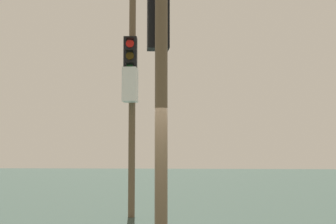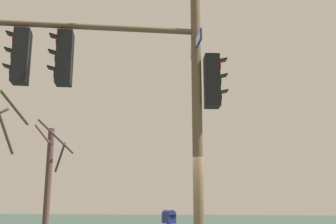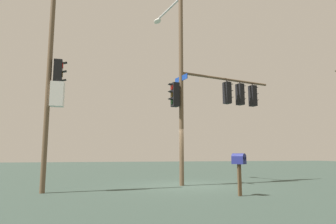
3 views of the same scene
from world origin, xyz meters
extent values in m
plane|color=#2E3C34|center=(0.00, 0.00, 0.00)|extent=(80.00, 80.00, 0.00)
cylinder|color=brown|center=(-0.24, 0.01, 4.72)|extent=(0.20, 0.20, 9.44)
cylinder|color=silver|center=(-0.57, 1.30, 8.89)|extent=(0.75, 2.60, 0.10)
ellipsoid|color=silver|center=(-0.89, 2.59, 8.81)|extent=(0.50, 0.67, 0.20)
cylinder|color=brown|center=(2.34, 0.67, 5.14)|extent=(5.19, 1.43, 0.12)
cube|color=black|center=(2.34, 0.67, 4.44)|extent=(0.38, 0.42, 1.10)
cylinder|color=red|center=(2.50, 0.71, 4.78)|extent=(0.08, 0.22, 0.22)
cube|color=black|center=(2.57, 0.73, 4.90)|extent=(0.21, 0.24, 0.06)
cylinder|color=#352504|center=(2.50, 0.71, 4.44)|extent=(0.08, 0.22, 0.22)
cube|color=black|center=(2.57, 0.73, 4.56)|extent=(0.21, 0.24, 0.06)
cylinder|color=black|center=(2.50, 0.71, 4.10)|extent=(0.08, 0.22, 0.22)
cube|color=black|center=(2.57, 0.73, 4.22)|extent=(0.21, 0.24, 0.06)
cylinder|color=brown|center=(2.34, 0.67, 5.06)|extent=(0.04, 0.04, 0.15)
cube|color=black|center=(3.15, 0.88, 4.44)|extent=(0.39, 0.43, 1.10)
cylinder|color=red|center=(3.31, 0.92, 4.78)|extent=(0.09, 0.22, 0.22)
cube|color=black|center=(3.38, 0.95, 4.90)|extent=(0.22, 0.25, 0.06)
cylinder|color=#352504|center=(3.31, 0.92, 4.44)|extent=(0.09, 0.22, 0.22)
cube|color=black|center=(3.38, 0.95, 4.56)|extent=(0.22, 0.25, 0.06)
cylinder|color=black|center=(3.31, 0.92, 4.10)|extent=(0.09, 0.22, 0.22)
cube|color=black|center=(3.38, 0.95, 4.22)|extent=(0.22, 0.25, 0.06)
cylinder|color=brown|center=(3.15, 0.88, 5.06)|extent=(0.04, 0.04, 0.15)
cube|color=black|center=(3.99, 1.09, 4.44)|extent=(0.37, 0.41, 1.10)
cylinder|color=red|center=(4.16, 1.12, 4.78)|extent=(0.07, 0.22, 0.22)
cube|color=black|center=(4.23, 1.14, 4.90)|extent=(0.20, 0.24, 0.06)
cylinder|color=#352504|center=(4.16, 1.12, 4.44)|extent=(0.07, 0.22, 0.22)
cube|color=black|center=(4.23, 1.14, 4.56)|extent=(0.20, 0.24, 0.06)
cylinder|color=black|center=(4.16, 1.12, 4.10)|extent=(0.07, 0.22, 0.22)
cube|color=black|center=(4.23, 1.14, 4.22)|extent=(0.20, 0.24, 0.06)
cylinder|color=brown|center=(3.99, 1.09, 5.06)|extent=(0.04, 0.04, 0.15)
cube|color=black|center=(-0.55, -0.06, 4.07)|extent=(0.36, 0.41, 1.10)
cylinder|color=red|center=(-0.72, -0.09, 4.41)|extent=(0.07, 0.22, 0.22)
cube|color=black|center=(-0.79, -0.11, 4.53)|extent=(0.20, 0.23, 0.06)
cylinder|color=#352504|center=(-0.72, -0.09, 4.07)|extent=(0.07, 0.22, 0.22)
cube|color=black|center=(-0.79, -0.11, 4.19)|extent=(0.20, 0.23, 0.06)
cylinder|color=black|center=(-0.72, -0.09, 3.73)|extent=(0.07, 0.22, 0.22)
cube|color=black|center=(-0.79, -0.11, 3.85)|extent=(0.20, 0.23, 0.06)
cube|color=navy|center=(-0.24, 0.01, 4.87)|extent=(0.31, 1.07, 0.24)
cube|color=white|center=(-0.22, 0.02, 4.87)|extent=(0.26, 0.97, 0.18)
cylinder|color=brown|center=(-5.79, -1.28, 3.90)|extent=(0.19, 0.19, 7.80)
cube|color=white|center=(-5.46, -1.29, 3.62)|extent=(0.49, 0.39, 0.93)
cube|color=black|center=(-5.47, -1.29, 4.40)|extent=(0.32, 0.38, 1.10)
cylinder|color=red|center=(-5.31, -1.28, 4.74)|extent=(0.04, 0.22, 0.22)
cube|color=black|center=(-5.24, -1.27, 4.86)|extent=(0.17, 0.22, 0.06)
cylinder|color=#352504|center=(-5.31, -1.28, 4.40)|extent=(0.04, 0.22, 0.22)
cube|color=black|center=(-5.24, -1.27, 4.52)|extent=(0.17, 0.22, 0.06)
cylinder|color=black|center=(-5.31, -1.28, 4.06)|extent=(0.04, 0.22, 0.22)
cube|color=black|center=(-5.24, -1.27, 4.18)|extent=(0.17, 0.22, 0.06)
cube|color=#4C3823|center=(0.80, -3.50, 0.53)|extent=(0.10, 0.10, 1.05)
cube|color=navy|center=(0.80, -3.50, 1.17)|extent=(0.45, 0.50, 0.24)
cylinder|color=navy|center=(0.80, -3.50, 1.29)|extent=(0.45, 0.50, 0.24)
camera|label=1|loc=(7.17, 0.65, 1.83)|focal=50.11mm
camera|label=2|loc=(-0.68, 7.68, 1.67)|focal=41.75mm
camera|label=3|loc=(-3.79, -12.77, 1.40)|focal=31.31mm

